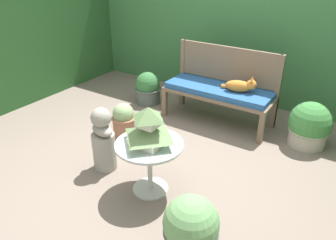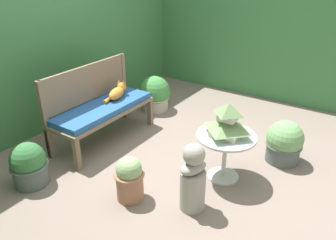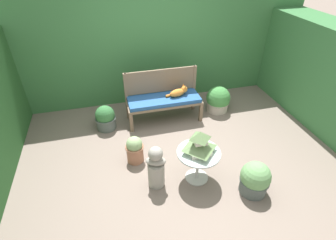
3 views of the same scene
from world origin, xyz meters
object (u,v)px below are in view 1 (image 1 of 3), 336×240
at_px(patio_table, 150,154).
at_px(potted_plant_table_near, 309,126).
at_px(potted_plant_bench_right, 124,121).
at_px(garden_bust, 103,141).
at_px(garden_bench, 218,93).
at_px(potted_plant_bench_left, 148,89).
at_px(cat, 241,86).
at_px(pagoda_birdhouse, 149,129).
at_px(potted_plant_hedge_corner, 191,229).

relative_size(patio_table, potted_plant_table_near, 1.16).
bearing_deg(potted_plant_bench_right, garden_bust, -69.02).
bearing_deg(garden_bench, potted_plant_bench_left, -179.30).
bearing_deg(cat, potted_plant_bench_left, 166.01).
bearing_deg(potted_plant_bench_left, cat, 0.81).
distance_m(patio_table, pagoda_birdhouse, 0.26).
bearing_deg(cat, pagoda_birdhouse, -111.49).
distance_m(cat, garden_bust, 1.77).
xyz_separation_m(garden_bust, potted_plant_table_near, (1.62, 1.60, -0.08)).
height_order(cat, potted_plant_bench_right, cat).
height_order(pagoda_birdhouse, garden_bust, pagoda_birdhouse).
distance_m(pagoda_birdhouse, potted_plant_hedge_corner, 0.89).
height_order(potted_plant_bench_right, potted_plant_hedge_corner, potted_plant_hedge_corner).
distance_m(garden_bust, potted_plant_bench_right, 0.61).
distance_m(pagoda_birdhouse, potted_plant_table_near, 1.97).
height_order(garden_bust, potted_plant_table_near, garden_bust).
relative_size(cat, potted_plant_bench_left, 0.93).
bearing_deg(pagoda_birdhouse, garden_bench, 93.34).
bearing_deg(potted_plant_bench_left, potted_plant_bench_right, -68.88).
bearing_deg(pagoda_birdhouse, potted_plant_bench_left, 126.88).
bearing_deg(potted_plant_bench_left, patio_table, -53.12).
bearing_deg(potted_plant_table_near, potted_plant_bench_left, -178.82).
distance_m(potted_plant_hedge_corner, potted_plant_bench_left, 2.74).
bearing_deg(garden_bench, cat, 1.24).
distance_m(cat, pagoda_birdhouse, 1.62).
distance_m(potted_plant_bench_right, potted_plant_table_near, 2.11).
distance_m(pagoda_birdhouse, potted_plant_bench_right, 1.09).
relative_size(potted_plant_table_near, potted_plant_hedge_corner, 1.07).
height_order(garden_bench, potted_plant_table_near, potted_plant_table_near).
height_order(cat, garden_bust, cat).
bearing_deg(potted_plant_hedge_corner, cat, 103.22).
xyz_separation_m(potted_plant_bench_right, potted_plant_hedge_corner, (1.47, -1.02, 0.01)).
distance_m(garden_bench, potted_plant_hedge_corner, 2.17).
relative_size(potted_plant_bench_right, potted_plant_table_near, 0.86).
distance_m(garden_bench, pagoda_birdhouse, 1.62).
xyz_separation_m(potted_plant_table_near, potted_plant_hedge_corner, (-0.36, -2.06, -0.01)).
xyz_separation_m(potted_plant_bench_right, potted_plant_table_near, (1.84, 1.04, 0.01)).
height_order(patio_table, potted_plant_bench_right, patio_table).
bearing_deg(potted_plant_bench_right, cat, 45.41).
bearing_deg(potted_plant_table_near, garden_bench, -178.36).
bearing_deg(potted_plant_bench_right, garden_bench, 54.57).
height_order(patio_table, potted_plant_bench_left, patio_table).
distance_m(patio_table, potted_plant_table_near, 1.94).
distance_m(pagoda_birdhouse, potted_plant_bench_left, 2.03).
xyz_separation_m(cat, potted_plant_bench_left, (-1.38, -0.02, -0.33)).
distance_m(garden_bench, potted_plant_bench_left, 1.11).
height_order(potted_plant_table_near, potted_plant_hedge_corner, potted_plant_table_near).
distance_m(potted_plant_table_near, potted_plant_hedge_corner, 2.09).
bearing_deg(cat, potted_plant_hedge_corner, -91.59).
xyz_separation_m(garden_bench, cat, (0.28, 0.01, 0.15)).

